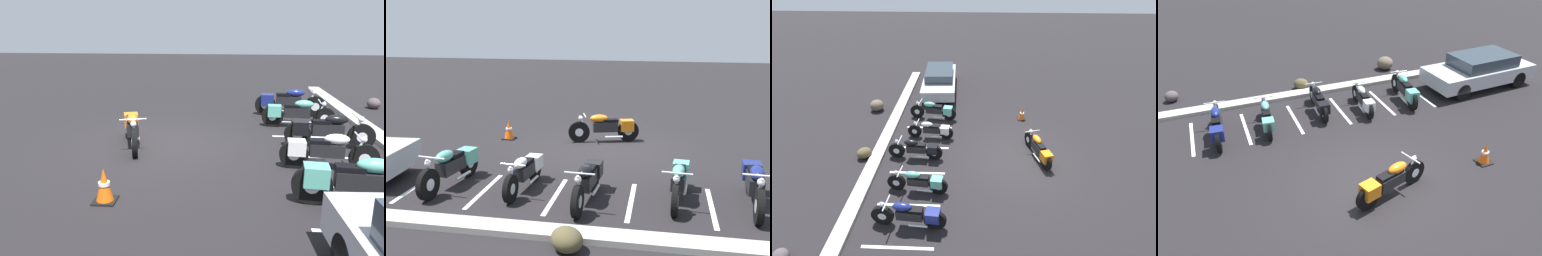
% 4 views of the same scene
% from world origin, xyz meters
% --- Properties ---
extents(ground, '(60.00, 60.00, 0.00)m').
position_xyz_m(ground, '(0.00, 0.00, 0.00)').
color(ground, black).
extents(motorcycle_orange_featured, '(2.16, 0.90, 0.87)m').
position_xyz_m(motorcycle_orange_featured, '(0.09, -0.67, 0.46)').
color(motorcycle_orange_featured, black).
rests_on(motorcycle_orange_featured, ground).
extents(parked_bike_0, '(0.65, 2.32, 0.91)m').
position_xyz_m(parked_bike_0, '(-3.50, 3.72, 0.49)').
color(parked_bike_0, black).
rests_on(parked_bike_0, ground).
extents(parked_bike_1, '(0.62, 2.13, 0.84)m').
position_xyz_m(parked_bike_1, '(-1.99, 3.72, 0.45)').
color(parked_bike_1, black).
rests_on(parked_bike_1, ground).
extents(parked_bike_2, '(0.61, 2.18, 0.86)m').
position_xyz_m(parked_bike_2, '(-0.10, 4.13, 0.46)').
color(parked_bike_2, black).
rests_on(parked_bike_2, ground).
extents(parked_bike_3, '(0.57, 2.03, 0.80)m').
position_xyz_m(parked_bike_3, '(1.39, 3.74, 0.42)').
color(parked_bike_3, black).
rests_on(parked_bike_3, ground).
extents(parked_bike_4, '(0.70, 2.28, 0.90)m').
position_xyz_m(parked_bike_4, '(3.10, 3.82, 0.48)').
color(parked_bike_4, black).
rests_on(parked_bike_4, ground).
extents(car_silver, '(4.39, 2.01, 1.29)m').
position_xyz_m(car_silver, '(6.48, 3.98, 0.68)').
color(car_silver, black).
rests_on(car_silver, ground).
extents(concrete_curb, '(18.00, 0.50, 0.12)m').
position_xyz_m(concrete_curb, '(0.00, 5.82, 0.06)').
color(concrete_curb, '#A8A399').
rests_on(concrete_curb, ground).
extents(landscape_rock_0, '(0.71, 0.68, 0.56)m').
position_xyz_m(landscape_rock_0, '(3.88, 6.96, 0.28)').
color(landscape_rock_0, brown).
rests_on(landscape_rock_0, ground).
extents(landscape_rock_1, '(0.66, 0.65, 0.40)m').
position_xyz_m(landscape_rock_1, '(-4.85, 7.07, 0.20)').
color(landscape_rock_1, '#4C4345').
rests_on(landscape_rock_1, ground).
extents(landscape_rock_2, '(0.79, 0.79, 0.42)m').
position_xyz_m(landscape_rock_2, '(-0.13, 6.33, 0.21)').
color(landscape_rock_2, brown).
rests_on(landscape_rock_2, ground).
extents(traffic_cone, '(0.40, 0.40, 0.61)m').
position_xyz_m(traffic_cone, '(3.24, -0.41, 0.29)').
color(traffic_cone, black).
rests_on(traffic_cone, ground).
extents(stall_line_0, '(0.10, 2.10, 0.00)m').
position_xyz_m(stall_line_0, '(-4.30, 4.03, 0.00)').
color(stall_line_0, white).
rests_on(stall_line_0, ground).
extents(stall_line_1, '(0.10, 2.10, 0.00)m').
position_xyz_m(stall_line_1, '(-2.66, 4.03, 0.00)').
color(stall_line_1, white).
rests_on(stall_line_1, ground).
extents(stall_line_2, '(0.10, 2.10, 0.00)m').
position_xyz_m(stall_line_2, '(-1.02, 4.03, 0.00)').
color(stall_line_2, white).
rests_on(stall_line_2, ground).
extents(stall_line_3, '(0.10, 2.10, 0.00)m').
position_xyz_m(stall_line_3, '(0.63, 4.03, 0.00)').
color(stall_line_3, white).
rests_on(stall_line_3, ground).
extents(stall_line_4, '(0.10, 2.10, 0.00)m').
position_xyz_m(stall_line_4, '(2.27, 4.03, 0.00)').
color(stall_line_4, white).
rests_on(stall_line_4, ground).
extents(stall_line_5, '(0.10, 2.10, 0.00)m').
position_xyz_m(stall_line_5, '(3.91, 4.03, 0.00)').
color(stall_line_5, white).
rests_on(stall_line_5, ground).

